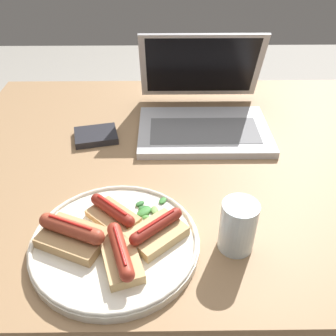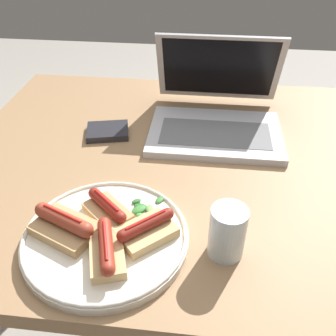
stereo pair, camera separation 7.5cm
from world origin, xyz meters
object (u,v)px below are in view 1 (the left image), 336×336
Objects in this scene: external_drive at (96,136)px; drinking_glass at (238,226)px; laptop at (203,111)px; plate at (115,242)px.

drinking_glass is at bearing -63.15° from external_drive.
drinking_glass is (0.02, -0.42, 0.01)m from laptop.
plate reaches higher than external_drive.
laptop is at bearing 93.03° from drinking_glass.
plate is at bearing 179.99° from drinking_glass.
laptop is at bearing 0.35° from external_drive.
laptop reaches higher than external_drive.
laptop is 1.12× the size of plate.
drinking_glass reaches higher than plate.
drinking_glass is 0.80× the size of external_drive.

